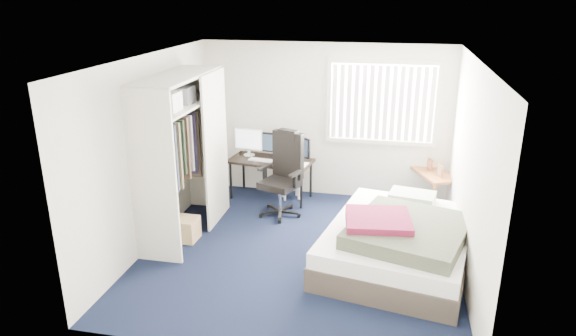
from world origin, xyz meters
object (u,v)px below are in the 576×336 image
Objects in this scene: desk at (271,157)px; bed at (399,241)px; nightstand at (433,177)px; office_chair at (283,183)px.

bed is at bearing -41.00° from desk.
desk reaches higher than bed.
nightstand is 0.38× the size of bed.
office_chair is 0.51× the size of bed.
desk is 0.56× the size of bed.
desk is 1.48× the size of nightstand.
bed is (-0.49, -1.89, -0.21)m from nightstand.
office_chair reaches higher than bed.
bed is at bearing -34.44° from office_chair.
office_chair is 2.12m from bed.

